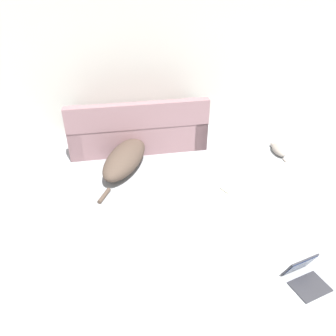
{
  "coord_description": "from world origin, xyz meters",
  "views": [
    {
      "loc": [
        -0.65,
        -1.17,
        2.54
      ],
      "look_at": [
        -0.16,
        1.95,
        0.54
      ],
      "focal_mm": 35.0,
      "sensor_mm": 36.0,
      "label": 1
    }
  ],
  "objects_px": {
    "dog": "(127,156)",
    "laptop_open": "(304,274)",
    "cat": "(278,149)",
    "book_cream": "(230,188)",
    "couch": "(138,129)"
  },
  "relations": [
    {
      "from": "couch",
      "to": "laptop_open",
      "type": "relative_size",
      "value": 5.15
    },
    {
      "from": "couch",
      "to": "book_cream",
      "type": "relative_size",
      "value": 8.23
    },
    {
      "from": "laptop_open",
      "to": "dog",
      "type": "bearing_deg",
      "value": 107.94
    },
    {
      "from": "couch",
      "to": "laptop_open",
      "type": "bearing_deg",
      "value": 112.85
    },
    {
      "from": "couch",
      "to": "dog",
      "type": "relative_size",
      "value": 1.35
    },
    {
      "from": "dog",
      "to": "cat",
      "type": "distance_m",
      "value": 2.34
    },
    {
      "from": "couch",
      "to": "laptop_open",
      "type": "height_order",
      "value": "couch"
    },
    {
      "from": "dog",
      "to": "book_cream",
      "type": "distance_m",
      "value": 1.53
    },
    {
      "from": "couch",
      "to": "book_cream",
      "type": "bearing_deg",
      "value": 126.62
    },
    {
      "from": "dog",
      "to": "book_cream",
      "type": "relative_size",
      "value": 6.1
    },
    {
      "from": "dog",
      "to": "laptop_open",
      "type": "relative_size",
      "value": 3.81
    },
    {
      "from": "cat",
      "to": "book_cream",
      "type": "xyz_separation_m",
      "value": [
        -1.04,
        -0.81,
        -0.05
      ]
    },
    {
      "from": "book_cream",
      "to": "dog",
      "type": "bearing_deg",
      "value": 148.44
    },
    {
      "from": "cat",
      "to": "book_cream",
      "type": "bearing_deg",
      "value": 129.61
    },
    {
      "from": "couch",
      "to": "laptop_open",
      "type": "distance_m",
      "value": 3.19
    }
  ]
}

